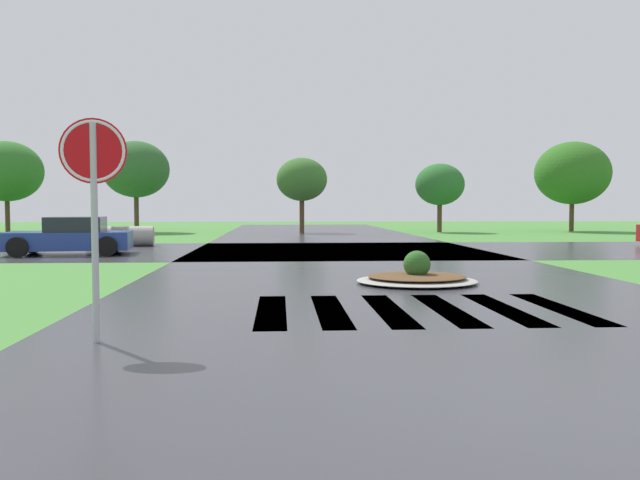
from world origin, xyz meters
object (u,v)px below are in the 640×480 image
(median_island, at_px, (417,277))
(car_silver_hatch, at_px, (70,237))
(stop_sign, at_px, (94,176))
(drainage_pipe_stack, at_px, (121,236))

(median_island, bearing_deg, car_silver_hatch, 138.71)
(stop_sign, distance_m, median_island, 7.62)
(median_island, xyz_separation_m, car_silver_hatch, (-9.68, 8.50, 0.44))
(median_island, distance_m, drainage_pipe_stack, 15.73)
(median_island, bearing_deg, stop_sign, -132.31)
(median_island, bearing_deg, drainage_pipe_stack, 125.31)
(stop_sign, relative_size, drainage_pipe_stack, 1.02)
(stop_sign, height_order, drainage_pipe_stack, stop_sign)
(stop_sign, distance_m, drainage_pipe_stack, 18.83)
(stop_sign, xyz_separation_m, drainage_pipe_stack, (-4.11, 18.31, -1.55))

